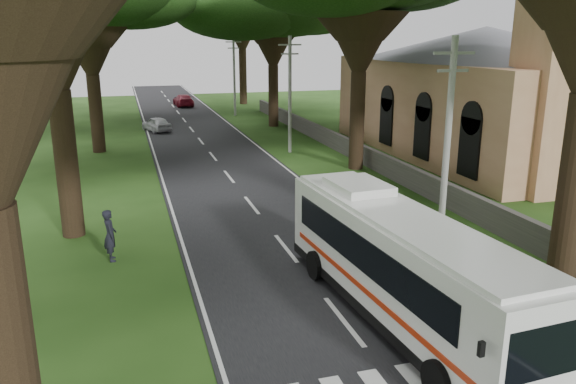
# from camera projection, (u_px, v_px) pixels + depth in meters

# --- Properties ---
(ground) EXTENTS (140.00, 140.00, 0.00)m
(ground) POSITION_uv_depth(u_px,v_px,m) (373.00, 358.00, 14.36)
(ground) COLOR #1F4012
(ground) RESTS_ON ground
(road) EXTENTS (8.00, 120.00, 0.04)m
(road) POSITION_uv_depth(u_px,v_px,m) (215.00, 160.00, 37.47)
(road) COLOR black
(road) RESTS_ON ground
(property_wall) EXTENTS (0.35, 50.00, 1.20)m
(property_wall) POSITION_uv_depth(u_px,v_px,m) (346.00, 146.00, 38.82)
(property_wall) COLOR #383533
(property_wall) RESTS_ON ground
(church) EXTENTS (14.00, 24.00, 11.60)m
(church) POSITION_uv_depth(u_px,v_px,m) (484.00, 83.00, 37.80)
(church) COLOR tan
(church) RESTS_ON ground
(pole_near) EXTENTS (1.60, 0.24, 8.00)m
(pole_near) POSITION_uv_depth(u_px,v_px,m) (447.00, 145.00, 20.27)
(pole_near) COLOR gray
(pole_near) RESTS_ON ground
(pole_mid) EXTENTS (1.60, 0.24, 8.00)m
(pole_mid) POSITION_uv_depth(u_px,v_px,m) (290.00, 93.00, 38.76)
(pole_mid) COLOR gray
(pole_mid) RESTS_ON ground
(pole_far) EXTENTS (1.60, 0.24, 8.00)m
(pole_far) POSITION_uv_depth(u_px,v_px,m) (234.00, 75.00, 57.25)
(pole_far) COLOR gray
(pole_far) RESTS_ON ground
(coach_bus) EXTENTS (3.12, 11.01, 3.21)m
(coach_bus) POSITION_uv_depth(u_px,v_px,m) (400.00, 264.00, 15.94)
(coach_bus) COLOR white
(coach_bus) RESTS_ON ground
(distant_car_a) EXTENTS (2.65, 3.99, 1.26)m
(distant_car_a) POSITION_uv_depth(u_px,v_px,m) (156.00, 124.00, 48.32)
(distant_car_a) COLOR #B5B5BA
(distant_car_a) RESTS_ON road
(distant_car_c) EXTENTS (2.20, 4.85, 1.38)m
(distant_car_c) POSITION_uv_depth(u_px,v_px,m) (183.00, 100.00, 65.75)
(distant_car_c) COLOR maroon
(distant_car_c) RESTS_ON road
(pedestrian) EXTENTS (0.55, 0.76, 1.94)m
(pedestrian) POSITION_uv_depth(u_px,v_px,m) (110.00, 235.00, 20.41)
(pedestrian) COLOR black
(pedestrian) RESTS_ON ground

